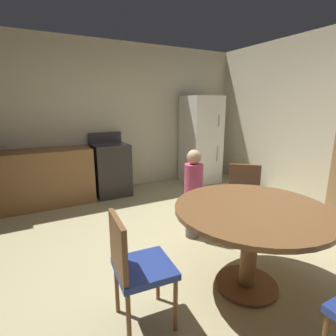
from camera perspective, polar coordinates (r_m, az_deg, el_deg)
The scene contains 9 objects.
ground_plane at distance 2.91m, azimuth 5.14°, elevation -19.55°, with size 14.00×14.00×0.00m, color tan.
wall_back at distance 5.07m, azimuth -12.78°, elevation 10.62°, with size 5.62×0.12×2.70m, color beige.
kitchen_counter at distance 4.63m, azimuth -28.84°, elevation -2.35°, with size 2.04×0.60×0.90m, color olive.
oven_range at distance 4.79m, azimuth -12.37°, elevation -0.23°, with size 0.60×0.60×1.10m.
refrigerator at distance 5.48m, azimuth 7.15°, elevation 6.11°, with size 0.68×0.68×1.76m.
dining_table at distance 2.37m, azimuth 17.71°, elevation -11.51°, with size 1.30×1.30×0.76m.
chair_northeast at distance 3.36m, azimuth 16.24°, elevation -5.83°, with size 0.56×0.56×0.87m.
chair_west at distance 1.97m, azimuth -7.21°, elevation -20.07°, with size 0.43×0.43×0.87m.
person_child at distance 3.14m, azimuth 5.54°, elevation -5.23°, with size 0.24×0.24×1.09m.
Camera 1 is at (-1.36, -2.02, 1.59)m, focal length 27.92 mm.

